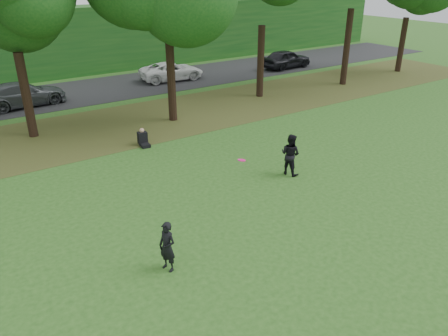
# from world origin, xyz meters

# --- Properties ---
(ground) EXTENTS (120.00, 120.00, 0.00)m
(ground) POSITION_xyz_m (0.00, 0.00, 0.00)
(ground) COLOR #224C17
(ground) RESTS_ON ground
(leaf_litter) EXTENTS (60.00, 7.00, 0.01)m
(leaf_litter) POSITION_xyz_m (0.00, 13.00, 0.01)
(leaf_litter) COLOR #443118
(leaf_litter) RESTS_ON ground
(street) EXTENTS (70.00, 7.00, 0.02)m
(street) POSITION_xyz_m (0.00, 21.00, 0.01)
(street) COLOR black
(street) RESTS_ON ground
(far_hedge) EXTENTS (70.00, 3.00, 5.00)m
(far_hedge) POSITION_xyz_m (0.00, 27.00, 2.50)
(far_hedge) COLOR #144717
(far_hedge) RESTS_ON ground
(player_left) EXTENTS (0.51, 0.63, 1.49)m
(player_left) POSITION_xyz_m (-2.29, 0.66, 0.74)
(player_left) COLOR black
(player_left) RESTS_ON ground
(player_right) EXTENTS (0.86, 0.98, 1.71)m
(player_right) POSITION_xyz_m (4.68, 3.48, 0.85)
(player_right) COLOR black
(player_right) RESTS_ON ground
(parked_cars) EXTENTS (41.42, 3.79, 1.52)m
(parked_cars) POSITION_xyz_m (-0.41, 19.77, 0.75)
(parked_cars) COLOR black
(parked_cars) RESTS_ON street
(frisbee) EXTENTS (0.38, 0.38, 0.09)m
(frisbee) POSITION_xyz_m (1.42, 2.34, 1.81)
(frisbee) COLOR #FE1588
(frisbee) RESTS_ON ground
(seated_person) EXTENTS (0.47, 0.76, 0.83)m
(seated_person) POSITION_xyz_m (1.04, 9.70, 0.31)
(seated_person) COLOR black
(seated_person) RESTS_ON ground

